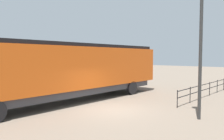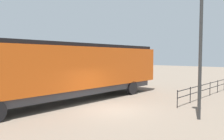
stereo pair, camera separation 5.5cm
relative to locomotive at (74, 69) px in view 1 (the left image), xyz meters
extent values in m
plane|color=#756656|center=(3.78, -0.15, -2.25)|extent=(120.00, 120.00, 0.00)
cube|color=#D15114|center=(0.00, -0.49, 0.12)|extent=(3.13, 16.61, 2.75)
cube|color=black|center=(0.00, 6.70, -0.29)|extent=(3.00, 2.22, 1.93)
cube|color=black|center=(0.00, -0.49, 1.62)|extent=(2.82, 15.95, 0.24)
cube|color=#38383D|center=(0.00, -0.49, -1.48)|extent=(2.82, 15.28, 0.45)
cylinder|color=black|center=(-1.41, 4.82, -1.70)|extent=(0.30, 1.10, 1.10)
cylinder|color=black|center=(1.41, 4.82, -1.70)|extent=(0.30, 1.10, 1.10)
cylinder|color=#2D2D2D|center=(8.23, 1.28, 1.22)|extent=(0.16, 0.16, 6.95)
cube|color=black|center=(6.34, 8.55, -1.25)|extent=(0.04, 11.46, 0.04)
cube|color=black|center=(6.34, 8.55, -1.65)|extent=(0.04, 11.46, 0.04)
cylinder|color=black|center=(6.34, 2.82, -1.71)|extent=(0.05, 0.05, 1.09)
cylinder|color=black|center=(6.34, 4.73, -1.71)|extent=(0.05, 0.05, 1.09)
cylinder|color=black|center=(6.34, 6.64, -1.71)|extent=(0.05, 0.05, 1.09)
cylinder|color=black|center=(6.34, 8.55, -1.71)|extent=(0.05, 0.05, 1.09)
cylinder|color=black|center=(6.34, 10.46, -1.71)|extent=(0.05, 0.05, 1.09)
cylinder|color=black|center=(6.34, 12.37, -1.71)|extent=(0.05, 0.05, 1.09)
camera|label=1|loc=(12.28, -9.71, 0.86)|focal=35.69mm
camera|label=2|loc=(12.32, -9.67, 0.86)|focal=35.69mm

